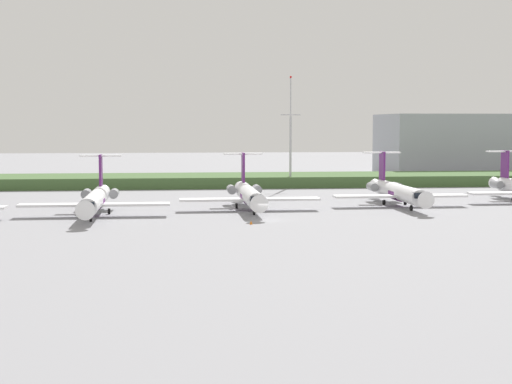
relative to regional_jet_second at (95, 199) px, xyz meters
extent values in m
plane|color=gray|center=(25.38, 21.40, -2.54)|extent=(500.00, 500.00, 0.00)
cube|color=#426033|center=(25.38, 58.24, -1.30)|extent=(320.00, 20.00, 2.46)
cylinder|color=white|center=(0.00, -0.59, -0.09)|extent=(2.70, 24.00, 2.70)
cone|color=white|center=(0.00, -14.09, -0.09)|extent=(2.70, 3.00, 2.70)
cone|color=white|center=(0.00, 13.41, -0.09)|extent=(2.30, 4.00, 2.29)
cube|color=black|center=(0.00, -12.19, 0.39)|extent=(2.02, 1.80, 0.90)
cylinder|color=#591E66|center=(0.00, -0.59, -0.24)|extent=(2.76, 3.60, 2.76)
cube|color=white|center=(-5.90, -1.59, -0.69)|extent=(11.00, 3.20, 0.36)
cube|color=white|center=(5.91, -1.59, -0.69)|extent=(11.00, 3.20, 0.36)
cube|color=#591E66|center=(0.00, 10.41, 3.86)|extent=(0.36, 3.20, 5.20)
cube|color=white|center=(0.00, 10.71, 6.26)|extent=(6.80, 1.80, 0.24)
cylinder|color=gray|center=(-2.25, 8.61, 0.11)|extent=(1.50, 3.40, 1.50)
cylinder|color=gray|center=(2.25, 8.61, 0.11)|extent=(1.50, 3.40, 1.50)
cylinder|color=gray|center=(0.00, -8.03, -1.54)|extent=(0.20, 0.20, 0.65)
cylinder|color=black|center=(0.00, -8.03, -2.09)|extent=(0.30, 0.90, 0.90)
cylinder|color=black|center=(-1.90, 1.81, -2.09)|extent=(0.35, 0.90, 0.90)
cylinder|color=black|center=(1.90, 1.81, -2.09)|extent=(0.35, 0.90, 0.90)
cylinder|color=white|center=(24.33, 5.57, -0.09)|extent=(2.70, 24.00, 2.70)
cone|color=white|center=(24.33, -7.93, -0.09)|extent=(2.70, 3.00, 2.70)
cone|color=white|center=(24.33, 19.57, -0.09)|extent=(2.29, 4.00, 2.29)
cube|color=black|center=(24.33, -6.03, 0.39)|extent=(2.03, 1.80, 0.90)
cylinder|color=#591E66|center=(24.33, 5.57, -0.24)|extent=(2.76, 3.60, 2.76)
cube|color=white|center=(18.43, 4.57, -0.69)|extent=(11.00, 3.20, 0.36)
cube|color=white|center=(30.24, 4.57, -0.69)|extent=(11.00, 3.20, 0.36)
cube|color=#591E66|center=(24.33, 16.57, 3.86)|extent=(0.36, 3.20, 5.20)
cube|color=white|center=(24.33, 16.87, 6.26)|extent=(6.80, 1.80, 0.24)
cylinder|color=gray|center=(22.08, 14.77, 0.11)|extent=(1.50, 3.40, 1.50)
cylinder|color=gray|center=(26.58, 14.77, 0.11)|extent=(1.50, 3.40, 1.50)
cylinder|color=gray|center=(24.33, -1.87, -1.54)|extent=(0.20, 0.20, 0.65)
cylinder|color=black|center=(24.33, -1.87, -2.09)|extent=(0.30, 0.90, 0.90)
cylinder|color=black|center=(22.43, 7.97, -2.09)|extent=(0.35, 0.90, 0.90)
cylinder|color=black|center=(26.23, 7.97, -2.09)|extent=(0.35, 0.90, 0.90)
cylinder|color=white|center=(50.39, 8.90, -0.09)|extent=(2.70, 24.00, 2.70)
cone|color=white|center=(50.39, -4.60, -0.09)|extent=(2.70, 3.00, 2.70)
cone|color=white|center=(50.39, 22.90, -0.09)|extent=(2.30, 4.00, 2.29)
cube|color=black|center=(50.39, -2.70, 0.39)|extent=(2.02, 1.80, 0.90)
cylinder|color=#591E66|center=(50.39, 8.90, -0.24)|extent=(2.76, 3.60, 2.76)
cube|color=white|center=(44.49, 7.90, -0.69)|extent=(11.00, 3.20, 0.36)
cube|color=white|center=(56.30, 7.90, -0.69)|extent=(11.00, 3.20, 0.36)
cube|color=#591E66|center=(50.39, 19.90, 3.86)|extent=(0.36, 3.20, 5.20)
cube|color=white|center=(50.39, 20.20, 6.26)|extent=(6.80, 1.80, 0.24)
cylinder|color=gray|center=(48.14, 18.10, 0.11)|extent=(1.50, 3.40, 1.50)
cylinder|color=gray|center=(52.64, 18.10, 0.11)|extent=(1.50, 3.40, 1.50)
cylinder|color=gray|center=(50.39, 1.46, -1.54)|extent=(0.20, 0.20, 0.65)
cylinder|color=black|center=(50.39, 1.46, -2.09)|extent=(0.30, 0.90, 0.90)
cylinder|color=black|center=(48.49, 11.30, -2.09)|extent=(0.35, 0.90, 0.90)
cylinder|color=black|center=(52.29, 11.30, -2.09)|extent=(0.35, 0.90, 0.90)
cone|color=white|center=(75.42, 26.37, -0.09)|extent=(2.30, 4.00, 2.29)
cube|color=white|center=(69.51, 11.37, -0.69)|extent=(11.00, 3.20, 0.36)
cube|color=#591E66|center=(75.42, 23.37, 3.86)|extent=(0.36, 3.20, 5.20)
cube|color=white|center=(75.42, 23.67, 6.26)|extent=(6.80, 1.80, 0.24)
cylinder|color=gray|center=(73.17, 21.57, 0.11)|extent=(1.50, 3.40, 1.50)
cylinder|color=#B2B2B7|center=(38.07, 51.72, 5.30)|extent=(0.50, 0.50, 15.67)
cylinder|color=#B2B2B7|center=(38.07, 51.72, 17.36)|extent=(0.28, 0.28, 8.44)
cube|color=#B2B2B7|center=(38.07, 51.72, 13.54)|extent=(4.40, 0.20, 0.20)
sphere|color=red|center=(38.07, 51.72, 21.83)|extent=(0.50, 0.50, 0.50)
cube|color=#9EA3AD|center=(100.77, 92.24, 5.83)|extent=(60.51, 27.96, 16.73)
cone|color=orange|center=(22.72, -13.48, -2.26)|extent=(0.44, 0.44, 0.55)
camera|label=1|loc=(11.39, -125.95, 11.57)|focal=56.89mm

